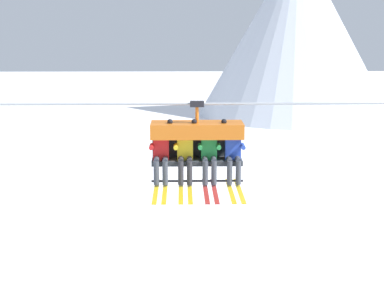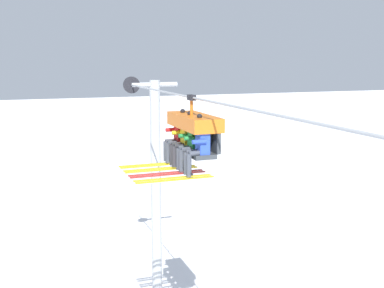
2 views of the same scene
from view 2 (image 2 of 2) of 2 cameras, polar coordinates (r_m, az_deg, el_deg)
name	(u,v)px [view 2 (image 2 of 2)]	position (r m, az deg, el deg)	size (l,w,h in m)	color
lift_tower_near	(155,183)	(17.02, -4.36, -4.59)	(0.36, 1.88, 7.76)	#9EA3A8
lift_cable	(257,111)	(7.92, 7.67, 3.89)	(19.81, 0.05, 0.05)	#9EA3A8
chairlift_chair	(195,128)	(10.83, 0.31, 1.89)	(1.88, 0.74, 1.60)	#33383D
skier_red	(175,136)	(11.48, -1.97, 1.01)	(0.48, 1.70, 1.34)	red
skier_yellow	(182,139)	(11.02, -1.18, 0.64)	(0.48, 1.70, 1.34)	yellow
skier_green	(189,143)	(10.57, -0.35, 0.13)	(0.46, 1.70, 1.23)	#23843D
skier_blue	(197,146)	(10.12, 0.62, -0.19)	(0.48, 1.70, 1.34)	#2847B7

